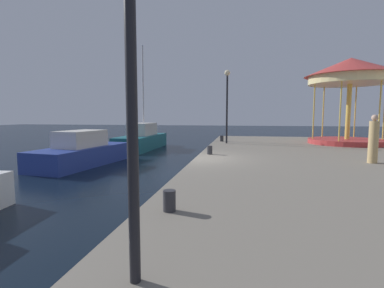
{
  "coord_description": "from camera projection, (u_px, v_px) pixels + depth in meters",
  "views": [
    {
      "loc": [
        1.96,
        -11.94,
        2.61
      ],
      "look_at": [
        -0.74,
        3.38,
        1.03
      ],
      "focal_mm": 26.84,
      "sensor_mm": 36.0,
      "label": 1
    }
  ],
  "objects": [
    {
      "name": "quay_dock",
      "position": [
        371.0,
        172.0,
        11.07
      ],
      "size": [
        13.74,
        26.08,
        0.8
      ],
      "primitive_type": "cube",
      "color": "gray",
      "rests_on": "ground"
    },
    {
      "name": "bollard_center",
      "position": [
        210.0,
        150.0,
        13.23
      ],
      "size": [
        0.24,
        0.24,
        0.4
      ],
      "primitive_type": "cylinder",
      "color": "#2D2D33",
      "rests_on": "quay_dock"
    },
    {
      "name": "sailboat_teal",
      "position": [
        142.0,
        139.0,
        22.1
      ],
      "size": [
        2.22,
        6.43,
        7.9
      ],
      "color": "#19606B",
      "rests_on": "ground"
    },
    {
      "name": "person_mid_promenade",
      "position": [
        373.0,
        140.0,
        10.77
      ],
      "size": [
        0.34,
        0.34,
        1.82
      ],
      "color": "tan",
      "rests_on": "quay_dock"
    },
    {
      "name": "motorboat_blue",
      "position": [
        82.0,
        152.0,
        14.91
      ],
      "size": [
        2.95,
        6.03,
        1.81
      ],
      "color": "navy",
      "rests_on": "ground"
    },
    {
      "name": "lamp_post_mid_promenade",
      "position": [
        227.0,
        94.0,
        18.12
      ],
      "size": [
        0.36,
        0.36,
        4.62
      ],
      "color": "black",
      "rests_on": "quay_dock"
    },
    {
      "name": "carousel",
      "position": [
        350.0,
        80.0,
        17.71
      ],
      "size": [
        5.39,
        5.39,
        5.31
      ],
      "color": "#B23333",
      "rests_on": "quay_dock"
    },
    {
      "name": "bollard_north",
      "position": [
        169.0,
        201.0,
        5.39
      ],
      "size": [
        0.24,
        0.24,
        0.4
      ],
      "primitive_type": "cylinder",
      "color": "#2D2D33",
      "rests_on": "quay_dock"
    },
    {
      "name": "lamp_post_near_edge",
      "position": [
        130.0,
        20.0,
        2.85
      ],
      "size": [
        0.36,
        0.36,
        3.97
      ],
      "color": "black",
      "rests_on": "quay_dock"
    },
    {
      "name": "ground_plane",
      "position": [
        195.0,
        176.0,
        12.3
      ],
      "size": [
        120.0,
        120.0,
        0.0
      ],
      "primitive_type": "plane",
      "color": "black"
    },
    {
      "name": "bollard_south",
      "position": [
        222.0,
        138.0,
        19.76
      ],
      "size": [
        0.24,
        0.24,
        0.4
      ],
      "primitive_type": "cylinder",
      "color": "#2D2D33",
      "rests_on": "quay_dock"
    }
  ]
}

